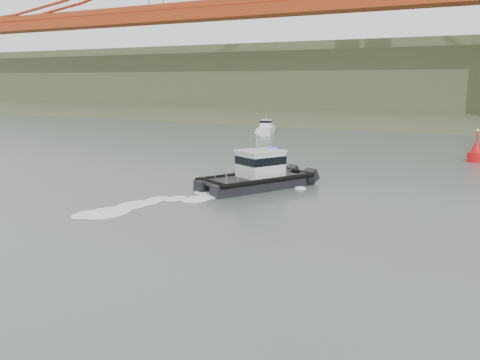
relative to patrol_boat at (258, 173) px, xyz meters
The scene contains 5 objects.
ground 17.79m from the patrol_boat, 72.72° to the right, with size 400.00×400.00×0.00m, color #4C5B55.
headlands 108.83m from the patrol_boat, 87.22° to the left, with size 500.00×105.36×27.12m.
patrol_boat is the anchor object (origin of this frame).
motorboat 44.04m from the patrol_boat, 115.48° to the left, with size 4.23×7.03×3.67m.
nav_buoy 28.08m from the patrol_boat, 59.65° to the left, with size 1.81×1.81×3.78m.
Camera 1 is at (14.48, -21.50, 8.75)m, focal length 40.00 mm.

